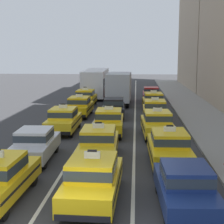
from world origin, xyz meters
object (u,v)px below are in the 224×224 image
Objects in this scene: sedan_left_second at (35,143)px; sedan_center_sixth at (122,89)px; taxi_left_fourth at (80,106)px; sedan_center_fourth at (114,107)px; taxi_right_second at (169,147)px; taxi_left_third at (64,119)px; bus_left_sixth at (96,81)px; taxi_center_third at (109,121)px; sedan_right_sixth at (151,94)px; sedan_right_nearest at (185,186)px; taxi_center_nearest at (93,179)px; taxi_right_fourth at (155,110)px; box_truck_center_fifth at (119,87)px; taxi_right_third at (157,123)px; taxi_center_second at (99,143)px; taxi_right_fifth at (153,101)px; taxi_left_fifth at (85,98)px.

sedan_left_second and sedan_center_sixth have the same top height.
taxi_left_fourth reaches higher than sedan_center_fourth.
taxi_right_second is (6.32, -12.88, 0.00)m from taxi_left_fourth.
bus_left_sixth reaches higher than taxi_left_third.
taxi_center_third is at bearing -7.95° from taxi_left_third.
taxi_right_second reaches higher than sedan_right_sixth.
sedan_center_fourth is at bearing -2.73° from taxi_left_fourth.
taxi_left_third is 13.45m from sedan_right_nearest.
bus_left_sixth is 2.44× the size of taxi_center_nearest.
taxi_right_fourth is (3.24, -16.44, 0.03)m from sedan_center_sixth.
taxi_center_nearest is 0.66× the size of box_truck_center_fifth.
taxi_left_third is (0.16, 6.38, 0.03)m from sedan_left_second.
sedan_center_fourth is at bearing 114.81° from taxi_right_third.
sedan_right_nearest is (6.70, -5.37, 0.00)m from sedan_left_second.
sedan_left_second is 6.38m from taxi_left_third.
sedan_center_sixth is at bearing 83.23° from sedan_left_second.
taxi_center_second is 1.00× the size of taxi_center_third.
box_truck_center_fifth is (0.12, 7.42, 0.93)m from sedan_center_fourth.
taxi_right_fifth is (-0.00, 16.36, 0.00)m from taxi_right_second.
sedan_right_sixth is (0.17, 11.49, -0.03)m from taxi_right_fourth.
taxi_center_third is 6.41m from sedan_center_fourth.
taxi_left_fifth is 0.99× the size of taxi_right_second.
taxi_center_second is 1.00× the size of taxi_right_fourth.
sedan_left_second is 0.94× the size of taxi_right_third.
sedan_center_sixth is (-0.05, 7.45, -0.93)m from box_truck_center_fifth.
taxi_left_fourth is at bearing 100.45° from taxi_center_nearest.
taxi_right_fifth is at bearing 81.59° from taxi_center_nearest.
sedan_center_fourth is at bearing -133.36° from taxi_right_fifth.
bus_left_sixth is 31.95m from taxi_center_nearest.
taxi_left_third is at bearing -123.79° from taxi_right_fifth.
sedan_right_nearest is at bearing -60.90° from taxi_left_third.
taxi_right_fifth is (0.24, 10.52, 0.00)m from taxi_right_third.
taxi_right_second and taxi_right_fourth have the same top height.
taxi_center_second is at bearing -90.68° from taxi_center_third.
taxi_left_fifth reaches higher than sedan_right_nearest.
taxi_center_nearest is 1.05× the size of sedan_right_nearest.
sedan_left_second is 0.94× the size of taxi_right_fifth.
sedan_center_sixth is (3.15, 0.42, -0.97)m from bus_left_sixth.
taxi_right_fourth is (3.23, 4.84, 0.00)m from taxi_center_third.
taxi_right_fourth is at bearing 88.72° from taxi_right_third.
sedan_center_sixth is 27.81m from taxi_right_second.
taxi_left_fifth is at bearing 104.96° from taxi_center_third.
taxi_left_third is at bearing -116.67° from sedan_center_fourth.
taxi_left_third reaches higher than sedan_right_sixth.
sedan_right_nearest is (3.47, -32.60, 0.00)m from sedan_center_sixth.
taxi_right_third is (-0.24, 5.85, 0.00)m from taxi_right_second.
taxi_center_nearest is 32.18m from sedan_center_sixth.
taxi_left_fifth is 9.84m from taxi_right_fourth.
taxi_left_fourth is 1.06× the size of sedan_right_sixth.
taxi_right_second is (3.34, -6.33, 0.00)m from taxi_center_third.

